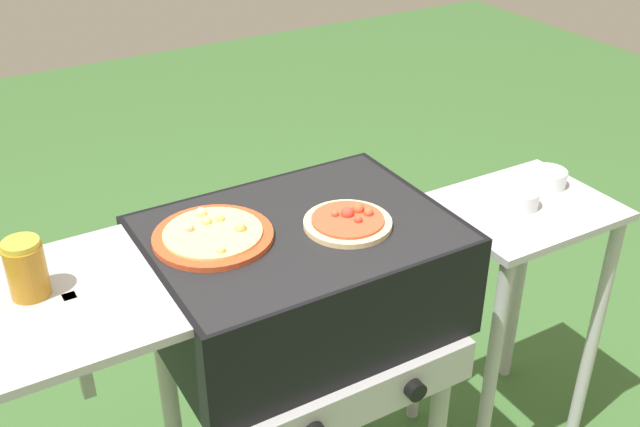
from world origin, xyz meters
name	(u,v)px	position (x,y,z in m)	size (l,w,h in m)	color
grill	(296,287)	(-0.01, 0.00, 0.76)	(0.96, 0.53, 0.90)	black
pizza_pepperoni	(348,221)	(0.09, -0.04, 0.91)	(0.19, 0.19, 0.04)	beige
pizza_cheese	(213,235)	(-0.17, 0.05, 0.91)	(0.25, 0.25, 0.03)	#C64723
sauce_jar	(26,269)	(-0.54, 0.04, 0.96)	(0.07, 0.07, 0.11)	#B77A1E
prep_table	(514,276)	(0.66, 0.00, 0.55)	(0.44, 0.36, 0.77)	#B2B2B7
topping_bowl_near	(519,199)	(0.64, 0.00, 0.79)	(0.09, 0.09, 0.04)	silver
topping_bowl_far	(548,179)	(0.79, 0.05, 0.79)	(0.10, 0.10, 0.04)	silver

